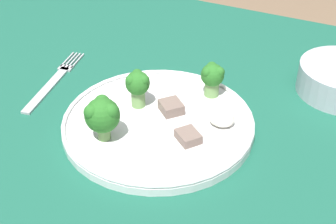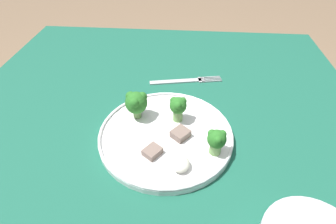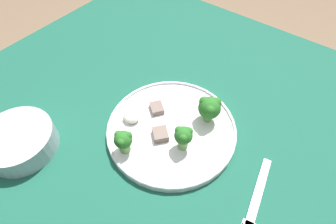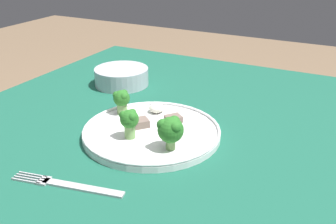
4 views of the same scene
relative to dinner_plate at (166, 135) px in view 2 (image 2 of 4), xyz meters
The scene contains 9 objects.
table 0.12m from the dinner_plate, 90.28° to the right, with size 1.12×0.99×0.75m.
dinner_plate is the anchor object (origin of this frame).
fork 0.22m from the dinner_plate, behind, with size 0.06×0.20×0.00m.
broccoli_floret_near_rim_left 0.09m from the dinner_plate, 125.79° to the right, with size 0.05×0.05×0.06m.
broccoli_floret_center_left 0.11m from the dinner_plate, 66.56° to the left, with size 0.04×0.04×0.05m.
broccoli_floret_back_left 0.07m from the dinner_plate, 153.77° to the left, with size 0.04×0.04×0.06m.
meat_slice_front_slice 0.06m from the dinner_plate, 16.06° to the right, with size 0.04×0.04×0.01m.
meat_slice_middle_slice 0.03m from the dinner_plate, 79.18° to the left, with size 0.05×0.04×0.02m.
sauce_dollop 0.09m from the dinner_plate, 22.07° to the left, with size 0.04×0.03×0.02m.
Camera 2 is at (0.39, 0.06, 1.15)m, focal length 28.00 mm.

